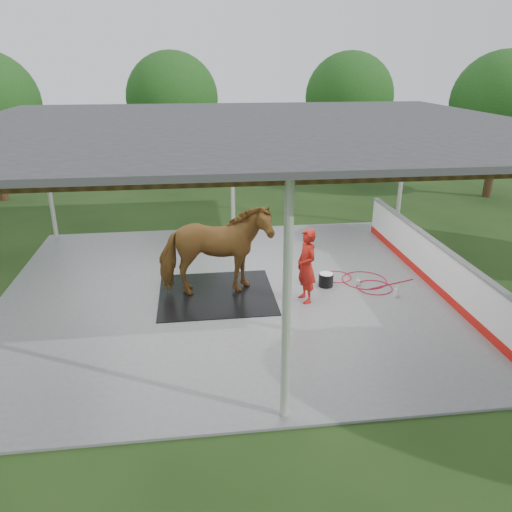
{
  "coord_description": "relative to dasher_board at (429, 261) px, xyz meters",
  "views": [
    {
      "loc": [
        -1.28,
        -11.11,
        5.34
      ],
      "look_at": [
        0.06,
        -0.68,
        1.22
      ],
      "focal_mm": 35.0,
      "sensor_mm": 36.0,
      "label": 1
    }
  ],
  "objects": [
    {
      "name": "dasher_board",
      "position": [
        0.0,
        0.0,
        0.0
      ],
      "size": [
        0.16,
        8.0,
        1.15
      ],
      "color": "red",
      "rests_on": "concrete_slab"
    },
    {
      "name": "ground",
      "position": [
        -4.6,
        0.0,
        -0.59
      ],
      "size": [
        100.0,
        100.0,
        0.0
      ],
      "primitive_type": "plane",
      "color": "#1E3814"
    },
    {
      "name": "wash_bucket",
      "position": [
        -2.68,
        0.0,
        -0.37
      ],
      "size": [
        0.37,
        0.37,
        0.34
      ],
      "color": "black",
      "rests_on": "concrete_slab"
    },
    {
      "name": "soap_bottle_b",
      "position": [
        -1.86,
        -0.06,
        -0.44
      ],
      "size": [
        0.12,
        0.13,
        0.2
      ],
      "primitive_type": "imported",
      "rotation": [
        0.0,
        0.0,
        -0.47
      ],
      "color": "#338CD8",
      "rests_on": "concrete_slab"
    },
    {
      "name": "concrete_slab",
      "position": [
        -4.6,
        0.0,
        -0.57
      ],
      "size": [
        12.0,
        10.0,
        0.05
      ],
      "primitive_type": "cube",
      "color": "slate",
      "rests_on": "ground"
    },
    {
      "name": "tree_belt",
      "position": [
        -4.3,
        0.9,
        3.2
      ],
      "size": [
        28.0,
        28.0,
        5.8
      ],
      "color": "#382314",
      "rests_on": "ground"
    },
    {
      "name": "soap_bottle_a",
      "position": [
        -1.16,
        -0.84,
        -0.39
      ],
      "size": [
        0.16,
        0.16,
        0.31
      ],
      "primitive_type": "imported",
      "rotation": [
        0.0,
        0.0,
        0.47
      ],
      "color": "silver",
      "rests_on": "concrete_slab"
    },
    {
      "name": "rubber_mat",
      "position": [
        -5.43,
        -0.13,
        -0.53
      ],
      "size": [
        2.76,
        2.58,
        0.02
      ],
      "primitive_type": "cube",
      "color": "black",
      "rests_on": "concrete_slab"
    },
    {
      "name": "pavilion_structure",
      "position": [
        -4.6,
        -0.0,
        3.37
      ],
      "size": [
        12.6,
        10.6,
        4.05
      ],
      "color": "beige",
      "rests_on": "ground"
    },
    {
      "name": "hose_coil",
      "position": [
        -1.7,
        0.12,
        -0.53
      ],
      "size": [
        2.32,
        1.59,
        0.02
      ],
      "color": "red",
      "rests_on": "concrete_slab"
    },
    {
      "name": "horse",
      "position": [
        -5.43,
        -0.13,
        0.59
      ],
      "size": [
        2.69,
        1.36,
        2.22
      ],
      "primitive_type": "imported",
      "rotation": [
        0.0,
        0.0,
        1.63
      ],
      "color": "brown",
      "rests_on": "rubber_mat"
    },
    {
      "name": "handler",
      "position": [
        -3.36,
        -0.73,
        0.34
      ],
      "size": [
        0.57,
        0.73,
        1.77
      ],
      "primitive_type": "imported",
      "rotation": [
        0.0,
        0.0,
        -1.32
      ],
      "color": "#B01A12",
      "rests_on": "concrete_slab"
    }
  ]
}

